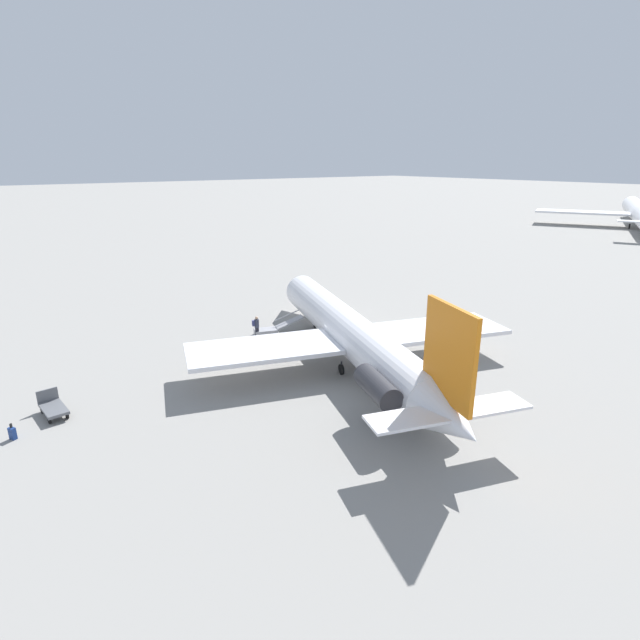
% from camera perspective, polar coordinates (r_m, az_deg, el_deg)
% --- Properties ---
extents(ground_plane, '(600.00, 600.00, 0.00)m').
position_cam_1_polar(ground_plane, '(35.57, 3.09, -4.53)').
color(ground_plane, gray).
extents(airplane_main, '(29.10, 22.41, 7.46)m').
position_cam_1_polar(airplane_main, '(33.92, 3.75, -1.63)').
color(airplane_main, silver).
rests_on(airplane_main, ground).
extents(airplane_taxiing_distant, '(38.33, 48.22, 10.26)m').
position_cam_1_polar(airplane_taxiing_distant, '(124.84, 32.76, 10.30)').
color(airplane_taxiing_distant, white).
rests_on(airplane_taxiing_distant, ground).
extents(boarding_stairs, '(2.22, 4.13, 1.81)m').
position_cam_1_polar(boarding_stairs, '(40.55, -5.64, -1.14)').
color(boarding_stairs, '#99999E').
rests_on(boarding_stairs, ground).
extents(passenger, '(0.43, 0.57, 1.74)m').
position_cam_1_polar(passenger, '(39.84, -7.28, -0.62)').
color(passenger, '#23232D').
rests_on(passenger, ground).
extents(luggage_cart, '(2.28, 1.27, 1.22)m').
position_cam_1_polar(luggage_cart, '(31.69, -28.21, -8.79)').
color(luggage_cart, '#595B60').
rests_on(luggage_cart, ground).
extents(suitcase, '(0.42, 0.36, 0.88)m').
position_cam_1_polar(suitcase, '(30.22, -31.71, -10.95)').
color(suitcase, navy).
rests_on(suitcase, ground).
extents(traffic_cone_near_stairs, '(0.56, 0.56, 0.62)m').
position_cam_1_polar(traffic_cone_near_stairs, '(38.23, -9.50, -2.67)').
color(traffic_cone_near_stairs, black).
rests_on(traffic_cone_near_stairs, ground).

